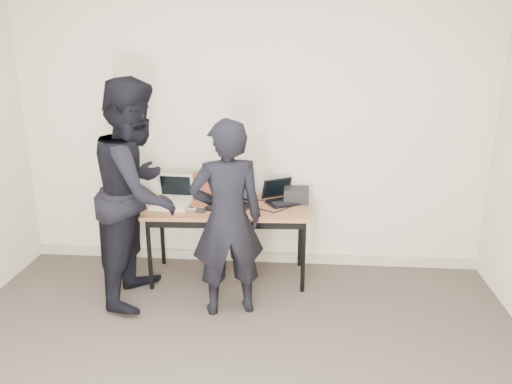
# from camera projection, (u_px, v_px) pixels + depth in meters

# --- Properties ---
(room) EXTENTS (4.60, 4.60, 2.80)m
(room) POSITION_uv_depth(u_px,v_px,m) (212.00, 212.00, 2.61)
(room) COLOR #433A33
(room) RESTS_ON ground
(desk) EXTENTS (1.53, 0.72, 0.72)m
(desk) POSITION_uv_depth(u_px,v_px,m) (228.00, 213.00, 4.61)
(desk) COLOR brown
(desk) RESTS_ON ground
(laptop_beige) EXTENTS (0.35, 0.35, 0.27)m
(laptop_beige) POSITION_uv_depth(u_px,v_px,m) (173.00, 200.00, 4.60)
(laptop_beige) COLOR #C1B69A
(laptop_beige) RESTS_ON desk
(laptop_center) EXTENTS (0.45, 0.44, 0.28)m
(laptop_center) POSITION_uv_depth(u_px,v_px,m) (231.00, 200.00, 4.58)
(laptop_center) COLOR black
(laptop_center) RESTS_ON desk
(laptop_right) EXTENTS (0.40, 0.39, 0.22)m
(laptop_right) POSITION_uv_depth(u_px,v_px,m) (281.00, 197.00, 4.69)
(laptop_right) COLOR black
(laptop_right) RESTS_ON desk
(leather_satchel) EXTENTS (0.38, 0.21, 0.25)m
(leather_satchel) POSITION_uv_depth(u_px,v_px,m) (212.00, 186.00, 4.78)
(leather_satchel) COLOR brown
(leather_satchel) RESTS_ON desk
(tissue) EXTENTS (0.13, 0.10, 0.08)m
(tissue) POSITION_uv_depth(u_px,v_px,m) (215.00, 170.00, 4.73)
(tissue) COLOR white
(tissue) RESTS_ON leather_satchel
(equipment_box) EXTENTS (0.24, 0.20, 0.13)m
(equipment_box) POSITION_uv_depth(u_px,v_px,m) (297.00, 195.00, 4.70)
(equipment_box) COLOR black
(equipment_box) RESTS_ON desk
(power_brick) EXTENTS (0.08, 0.05, 0.03)m
(power_brick) POSITION_uv_depth(u_px,v_px,m) (201.00, 211.00, 4.44)
(power_brick) COLOR black
(power_brick) RESTS_ON desk
(cables) EXTENTS (1.15, 0.41, 0.01)m
(cables) POSITION_uv_depth(u_px,v_px,m) (232.00, 206.00, 4.58)
(cables) COLOR silver
(cables) RESTS_ON desk
(person_typist) EXTENTS (0.69, 0.55, 1.64)m
(person_typist) POSITION_uv_depth(u_px,v_px,m) (227.00, 219.00, 3.99)
(person_typist) COLOR black
(person_typist) RESTS_ON ground
(person_observer) EXTENTS (0.75, 0.95, 1.92)m
(person_observer) POSITION_uv_depth(u_px,v_px,m) (138.00, 192.00, 4.22)
(person_observer) COLOR black
(person_observer) RESTS_ON ground
(baseboard) EXTENTS (4.50, 0.03, 0.10)m
(baseboard) POSITION_uv_depth(u_px,v_px,m) (251.00, 256.00, 5.13)
(baseboard) COLOR #A9A08C
(baseboard) RESTS_ON ground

